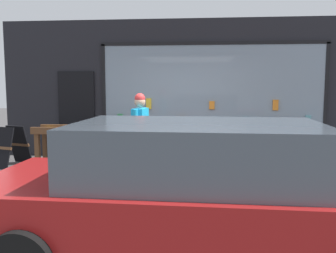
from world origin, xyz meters
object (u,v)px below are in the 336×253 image
at_px(display_table_left, 103,135).
at_px(sandwich_board_sign, 11,146).
at_px(person_browsing, 140,129).
at_px(small_dog, 121,163).
at_px(parked_car, 197,190).
at_px(display_table_right, 260,136).

relative_size(display_table_left, sandwich_board_sign, 3.16).
height_order(person_browsing, small_dog, person_browsing).
relative_size(display_table_left, small_dog, 4.89).
bearing_deg(parked_car, display_table_left, 119.12).
xyz_separation_m(display_table_left, sandwich_board_sign, (-2.10, 0.19, -0.30)).
xyz_separation_m(person_browsing, small_dog, (-0.34, -0.18, -0.63)).
xyz_separation_m(person_browsing, parked_car, (1.16, -3.37, -0.20)).
distance_m(small_dog, parked_car, 3.55).
bearing_deg(sandwich_board_sign, parked_car, -27.40).
bearing_deg(small_dog, display_table_left, 27.26).
bearing_deg(display_table_left, sandwich_board_sign, 174.88).
bearing_deg(small_dog, parked_car, -167.12).
bearing_deg(parked_car, person_browsing, 110.23).
distance_m(display_table_right, sandwich_board_sign, 5.30).
relative_size(display_table_left, display_table_right, 1.00).
relative_size(display_table_left, person_browsing, 1.74).
relative_size(small_dog, parked_car, 0.13).
relative_size(person_browsing, small_dog, 2.80).
distance_m(small_dog, sandwich_board_sign, 2.76).
height_order(display_table_left, sandwich_board_sign, display_table_left).
bearing_deg(small_dog, display_table_right, -88.88).
bearing_deg(display_table_left, small_dog, -50.40).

